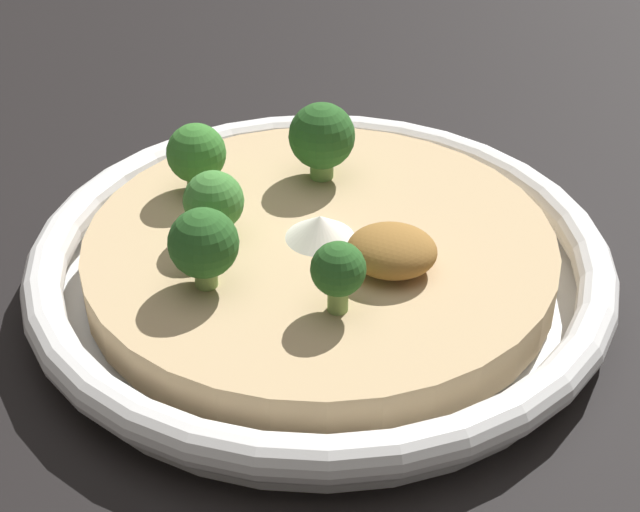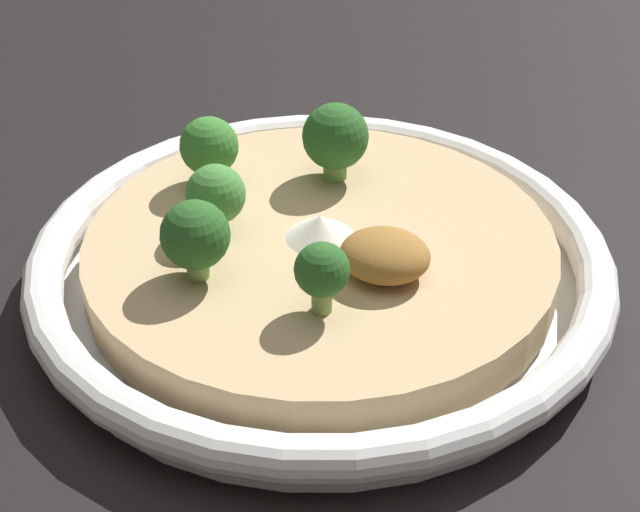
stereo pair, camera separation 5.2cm
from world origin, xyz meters
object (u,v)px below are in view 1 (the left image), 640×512
Objects in this scene: broccoli_left at (214,202)px; broccoli_front at (338,271)px; risotto_bowl at (320,262)px; broccoli_back at (322,137)px; broccoli_back_left at (196,155)px; broccoli_front_left at (204,245)px.

broccoli_front is at bearing -34.43° from broccoli_left.
risotto_bowl is 0.08m from broccoli_back.
broccoli_back is at bearing 58.34° from broccoli_left.
broccoli_back reaches higher than broccoli_back_left.
broccoli_front_left is 0.12m from broccoli_back.
broccoli_back_left reaches higher than broccoli_left.
broccoli_front_left is 0.92× the size of broccoli_back.
broccoli_front_left is at bearing -81.30° from broccoli_left.
broccoli_back is 1.19× the size of broccoli_left.
broccoli_front is 0.91× the size of broccoli_back_left.
broccoli_back is (-0.01, 0.06, 0.04)m from risotto_bowl.
broccoli_front_left is 0.04m from broccoli_left.
broccoli_front is (0.07, -0.05, 0.00)m from broccoli_left.
broccoli_front_left is 0.07m from broccoli_front.
risotto_bowl is 0.07m from broccoli_left.
risotto_bowl is 0.07m from broccoli_front.
broccoli_front reaches higher than risotto_bowl.
broccoli_front is (0.03, -0.12, -0.00)m from broccoli_back.
broccoli_back is 0.08m from broccoli_left.
broccoli_left is (-0.01, 0.04, -0.00)m from broccoli_front_left.
broccoli_left is at bearing -63.94° from broccoli_back_left.
risotto_bowl is at bearing -80.96° from broccoli_back.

